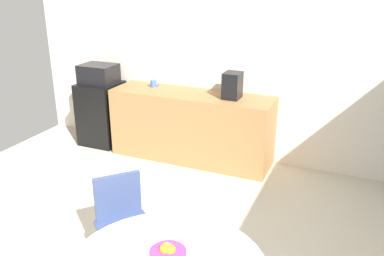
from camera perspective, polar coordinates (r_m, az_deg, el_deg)
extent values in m
cube|color=silver|center=(5.26, 6.45, 9.38)|extent=(6.00, 0.10, 2.60)
cube|color=#9E7042|center=(5.35, -0.10, 0.21)|extent=(2.11, 0.60, 0.90)
cube|color=black|center=(6.02, -12.44, 2.04)|extent=(0.54, 0.54, 0.89)
cube|color=black|center=(5.86, -12.88, 7.37)|extent=(0.48, 0.38, 0.26)
cylinder|color=silver|center=(3.65, -7.24, -14.89)|extent=(0.02, 0.02, 0.42)
cylinder|color=silver|center=(3.59, -12.23, -15.89)|extent=(0.02, 0.02, 0.42)
cube|color=#384772|center=(3.36, -9.23, -13.79)|extent=(0.59, 0.59, 0.03)
cube|color=#384772|center=(3.41, -10.29, -9.28)|extent=(0.28, 0.31, 0.38)
cylinder|color=#D8338C|center=(2.50, -3.33, -17.37)|extent=(0.22, 0.22, 0.07)
sphere|color=orange|center=(2.49, -3.79, -16.51)|extent=(0.07, 0.07, 0.07)
sphere|color=orange|center=(2.48, -3.09, -16.60)|extent=(0.07, 0.07, 0.07)
sphere|color=#66B233|center=(2.49, -3.55, -16.37)|extent=(0.07, 0.07, 0.07)
cylinder|color=#3F66BF|center=(5.51, -5.40, 6.18)|extent=(0.08, 0.08, 0.09)
torus|color=#3F66BF|center=(5.49, -4.86, 6.17)|extent=(0.06, 0.01, 0.06)
cube|color=black|center=(4.98, 5.64, 5.92)|extent=(0.20, 0.24, 0.32)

